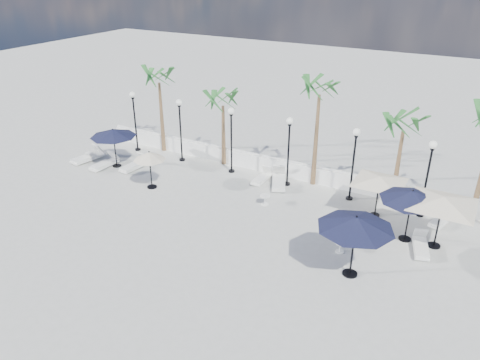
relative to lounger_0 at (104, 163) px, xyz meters
The scene contains 28 objects.
ground 10.96m from the lounger_0, 18.12° to the right, with size 100.00×100.00×0.00m, color #A8A8A3.
balustrade 11.19m from the lounger_0, 21.44° to the left, with size 26.00×0.30×1.01m.
lamppost_0 3.82m from the lounger_0, 91.52° to the left, with size 0.36×0.36×3.84m.
lamppost_1 5.13m from the lounger_0, 42.12° to the left, with size 0.36×0.36×3.84m.
lamppost_2 7.90m from the lounger_0, 24.07° to the left, with size 0.36×0.36×3.84m.
lamppost_3 11.10m from the lounger_0, 16.52° to the left, with size 0.36×0.36×3.84m.
lamppost_4 14.43m from the lounger_0, 12.52° to the left, with size 0.36×0.36×3.84m.
lamppost_5 17.83m from the lounger_0, 10.06° to the left, with size 0.36×0.36×3.84m.
palm_0 5.96m from the lounger_0, 69.98° to the left, with size 2.60×2.60×5.50m.
palm_1 7.90m from the lounger_0, 33.32° to the left, with size 2.60×2.60×4.70m.
palm_2 13.18m from the lounger_0, 18.52° to the left, with size 2.60×2.60×6.10m.
palm_3 16.80m from the lounger_0, 13.74° to the left, with size 2.60×2.60×4.90m.
lounger_0 is the anchor object (origin of this frame).
lounger_1 1.59m from the lounger_0, behind, with size 1.03×2.18×0.78m.
lounger_2 1.83m from the lounger_0, 21.44° to the left, with size 0.78×1.98×0.73m.
lounger_3 10.43m from the lounger_0, 15.64° to the left, with size 1.53×2.26×0.81m.
lounger_4 9.45m from the lounger_0, 17.30° to the left, with size 0.57×1.74×0.65m.
lounger_5 17.97m from the lounger_0, ahead, with size 1.01×1.88×0.67m.
lounger_7 18.63m from the lounger_0, ahead, with size 1.01×1.82×0.65m.
side_table_0 1.63m from the lounger_0, 166.33° to the left, with size 0.49×0.49×0.48m.
side_table_1 10.38m from the lounger_0, ahead, with size 0.52×0.52×0.50m.
side_table_2 15.11m from the lounger_0, ahead, with size 0.48×0.48×0.47m.
parasol_navy_left 1.96m from the lounger_0, 42.39° to the left, with size 2.67×2.67×2.36m.
parasol_navy_mid 16.27m from the lounger_0, 11.00° to the right, with size 2.97×2.97×2.66m.
parasol_navy_right 17.32m from the lounger_0, ahead, with size 2.74×2.74×2.45m.
parasol_cream_sq_a 15.74m from the lounger_0, ahead, with size 4.55×4.55×2.23m.
parasol_cream_sq_b 18.56m from the lounger_0, ahead, with size 5.16×5.16×2.59m.
parasol_cream_small 4.50m from the lounger_0, 10.35° to the right, with size 1.72×1.72×2.12m.
Camera 1 is at (8.92, -14.88, 11.28)m, focal length 35.00 mm.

